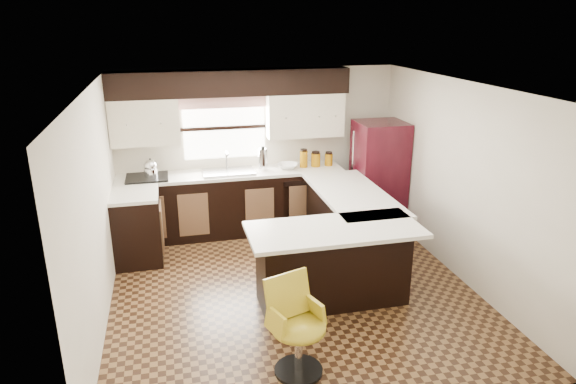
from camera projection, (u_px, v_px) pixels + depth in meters
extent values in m
plane|color=#49301A|center=(293.00, 289.00, 6.15)|extent=(4.40, 4.40, 0.00)
plane|color=silver|center=(293.00, 87.00, 5.37)|extent=(4.40, 4.40, 0.00)
plane|color=beige|center=(258.00, 149.00, 7.79)|extent=(4.40, 0.00, 4.40)
plane|color=beige|center=(366.00, 291.00, 3.74)|extent=(4.40, 0.00, 4.40)
plane|color=beige|center=(96.00, 210.00, 5.30)|extent=(0.00, 4.40, 4.40)
plane|color=beige|center=(461.00, 182.00, 6.22)|extent=(0.00, 4.40, 4.40)
cube|color=black|center=(233.00, 204.00, 7.66)|extent=(3.30, 0.60, 0.90)
cube|color=black|center=(138.00, 229.00, 6.76)|extent=(0.60, 0.70, 0.90)
cube|color=silver|center=(232.00, 174.00, 7.50)|extent=(3.30, 0.60, 0.04)
cube|color=silver|center=(134.00, 195.00, 6.61)|extent=(0.60, 0.70, 0.04)
cube|color=black|center=(231.00, 83.00, 7.21)|extent=(3.40, 0.35, 0.36)
cube|color=beige|center=(145.00, 122.00, 7.10)|extent=(0.94, 0.35, 0.64)
cube|color=beige|center=(305.00, 115.00, 7.61)|extent=(1.14, 0.35, 0.64)
cube|color=white|center=(224.00, 128.00, 7.55)|extent=(1.20, 0.02, 0.90)
cube|color=#D19B93|center=(224.00, 102.00, 7.38)|extent=(1.30, 0.06, 0.18)
cube|color=#B2B2B7|center=(229.00, 172.00, 7.46)|extent=(0.75, 0.45, 0.03)
cube|color=black|center=(302.00, 206.00, 7.62)|extent=(0.58, 0.03, 0.78)
cube|color=black|center=(147.00, 177.00, 7.21)|extent=(0.58, 0.50, 0.02)
cube|color=black|center=(347.00, 228.00, 6.78)|extent=(0.60, 1.95, 0.90)
cube|color=black|center=(333.00, 265.00, 5.77)|extent=(1.65, 0.60, 0.90)
cube|color=silver|center=(352.00, 194.00, 6.64)|extent=(0.84, 1.95, 0.04)
cube|color=silver|center=(335.00, 230.00, 5.53)|extent=(1.89, 0.84, 0.04)
cube|color=#370912|center=(378.00, 176.00, 7.73)|extent=(0.71, 0.68, 1.65)
cylinder|color=silver|center=(263.00, 159.00, 7.55)|extent=(0.14, 0.14, 0.33)
imported|color=white|center=(288.00, 166.00, 7.67)|extent=(0.38, 0.38, 0.07)
cylinder|color=#9B6406|center=(304.00, 159.00, 7.71)|extent=(0.12, 0.12, 0.25)
cylinder|color=#9B6406|center=(316.00, 160.00, 7.76)|extent=(0.14, 0.14, 0.20)
cylinder|color=#9B6406|center=(329.00, 160.00, 7.81)|extent=(0.12, 0.12, 0.18)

